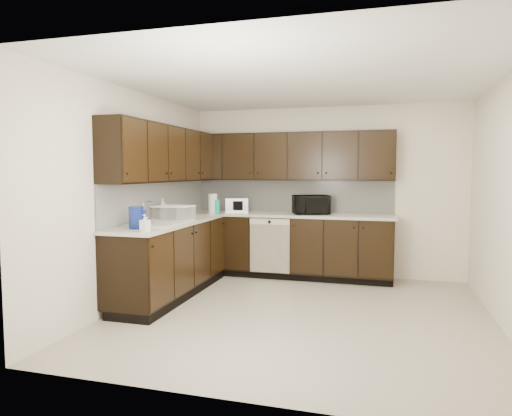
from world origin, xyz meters
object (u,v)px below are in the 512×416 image
at_px(sink, 159,229).
at_px(storage_bin, 173,213).
at_px(microwave, 311,205).
at_px(blue_pitcher, 136,218).
at_px(toaster_oven, 237,205).

distance_m(sink, storage_bin, 0.43).
distance_m(microwave, storage_bin, 1.99).
bearing_deg(storage_bin, blue_pitcher, -89.94).
height_order(toaster_oven, storage_bin, toaster_oven).
relative_size(sink, microwave, 1.67).
distance_m(sink, toaster_oven, 1.77).
bearing_deg(blue_pitcher, sink, 102.28).
xyz_separation_m(microwave, toaster_oven, (-1.13, 0.05, -0.03)).
relative_size(microwave, toaster_oven, 1.46).
bearing_deg(toaster_oven, storage_bin, -125.41).
distance_m(microwave, blue_pitcher, 2.65).
bearing_deg(toaster_oven, blue_pitcher, -118.58).
bearing_deg(toaster_oven, microwave, -20.66).
relative_size(toaster_oven, storage_bin, 0.75).
height_order(microwave, blue_pitcher, microwave).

